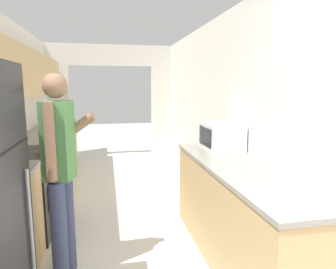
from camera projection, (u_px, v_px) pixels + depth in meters
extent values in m
cube|color=tan|center=(22.00, 73.00, 3.91)|extent=(0.32, 4.29, 0.61)
cube|color=white|center=(233.00, 116.00, 3.59)|extent=(0.06, 8.00, 2.50)
cube|color=white|center=(54.00, 114.00, 6.43)|extent=(0.65, 0.06, 2.05)
cube|color=white|center=(165.00, 112.00, 6.91)|extent=(0.65, 0.06, 2.05)
cube|color=white|center=(110.00, 55.00, 6.47)|extent=(3.09, 0.06, 0.45)
cube|color=tan|center=(50.00, 158.00, 4.92)|extent=(0.60, 2.70, 0.88)
cube|color=gray|center=(49.00, 131.00, 4.86)|extent=(0.62, 2.71, 0.03)
cube|color=tan|center=(240.00, 216.00, 2.70)|extent=(0.60, 2.15, 0.88)
cube|color=gray|center=(242.00, 168.00, 2.63)|extent=(0.62, 2.18, 0.03)
cube|color=black|center=(9.00, 151.00, 1.62)|extent=(0.01, 0.77, 0.01)
cylinder|color=#99999E|center=(30.00, 221.00, 1.95)|extent=(0.02, 0.02, 0.70)
cube|color=black|center=(22.00, 193.00, 3.23)|extent=(0.62, 0.79, 0.91)
cube|color=black|center=(53.00, 191.00, 3.30)|extent=(0.01, 0.54, 0.27)
cylinder|color=#B7B7BC|center=(54.00, 171.00, 3.26)|extent=(0.02, 0.63, 0.02)
cylinder|color=#232328|center=(27.00, 156.00, 3.02)|extent=(0.16, 0.16, 0.01)
cylinder|color=#232328|center=(35.00, 149.00, 3.36)|extent=(0.16, 0.16, 0.01)
cylinder|color=#232328|center=(1.00, 157.00, 2.97)|extent=(0.16, 0.16, 0.01)
cylinder|color=#232328|center=(11.00, 150.00, 3.31)|extent=(0.16, 0.16, 0.01)
cylinder|color=#384266|center=(59.00, 233.00, 2.43)|extent=(0.16, 0.16, 0.85)
cylinder|color=#384266|center=(67.00, 223.00, 2.60)|extent=(0.16, 0.16, 0.85)
cube|color=#4C844C|center=(58.00, 141.00, 2.40)|extent=(0.26, 0.26, 0.64)
cylinder|color=#8C664C|center=(50.00, 142.00, 2.25)|extent=(0.10, 0.10, 0.61)
cylinder|color=#8C664C|center=(65.00, 136.00, 2.54)|extent=(0.54, 0.21, 0.41)
sphere|color=#8C664C|center=(55.00, 86.00, 2.33)|extent=(0.19, 0.19, 0.19)
cube|color=white|center=(222.00, 136.00, 3.31)|extent=(0.38, 0.46, 0.29)
cube|color=black|center=(207.00, 137.00, 3.23)|extent=(0.01, 0.28, 0.20)
cube|color=#38383D|center=(201.00, 134.00, 3.43)|extent=(0.01, 0.09, 0.21)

